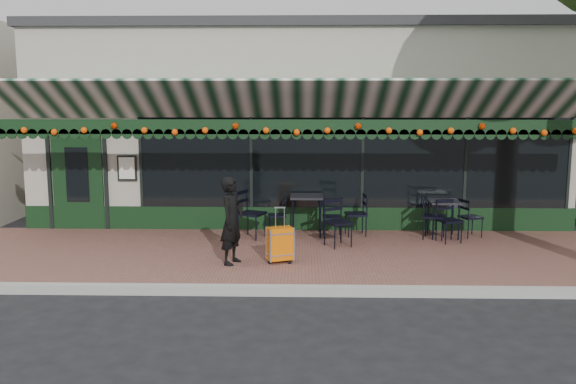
{
  "coord_description": "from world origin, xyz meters",
  "views": [
    {
      "loc": [
        0.13,
        -9.09,
        3.0
      ],
      "look_at": [
        -0.14,
        1.6,
        1.35
      ],
      "focal_mm": 38.0,
      "sensor_mm": 36.0,
      "label": 1
    }
  ],
  "objects_px": {
    "chair_a_extra": "(471,218)",
    "chair_solo": "(252,214)",
    "cafe_table_b": "(307,199)",
    "chair_b_left": "(277,216)",
    "chair_a_front": "(449,221)",
    "chair_b_front": "(338,223)",
    "woman": "(232,221)",
    "chair_a_left": "(356,215)",
    "chair_a_right": "(434,217)",
    "cafe_table_a": "(444,204)",
    "suitcase": "(280,244)",
    "chair_b_right": "(332,217)"
  },
  "relations": [
    {
      "from": "woman",
      "to": "chair_b_front",
      "type": "relative_size",
      "value": 1.65
    },
    {
      "from": "chair_b_left",
      "to": "cafe_table_b",
      "type": "bearing_deg",
      "value": 71.54
    },
    {
      "from": "cafe_table_b",
      "to": "chair_b_front",
      "type": "xyz_separation_m",
      "value": [
        0.61,
        -1.0,
        -0.29
      ]
    },
    {
      "from": "woman",
      "to": "chair_a_left",
      "type": "xyz_separation_m",
      "value": [
        2.33,
        2.27,
        -0.32
      ]
    },
    {
      "from": "cafe_table_b",
      "to": "suitcase",
      "type": "bearing_deg",
      "value": -102.04
    },
    {
      "from": "chair_a_right",
      "to": "chair_a_extra",
      "type": "relative_size",
      "value": 1.12
    },
    {
      "from": "chair_a_extra",
      "to": "chair_solo",
      "type": "distance_m",
      "value": 4.53
    },
    {
      "from": "chair_b_right",
      "to": "chair_b_front",
      "type": "distance_m",
      "value": 0.82
    },
    {
      "from": "chair_a_right",
      "to": "chair_solo",
      "type": "xyz_separation_m",
      "value": [
        -3.73,
        -0.03,
        0.05
      ]
    },
    {
      "from": "suitcase",
      "to": "chair_a_extra",
      "type": "xyz_separation_m",
      "value": [
        3.87,
        2.12,
        0.08
      ]
    },
    {
      "from": "suitcase",
      "to": "cafe_table_b",
      "type": "distance_m",
      "value": 2.31
    },
    {
      "from": "woman",
      "to": "chair_a_right",
      "type": "relative_size",
      "value": 1.68
    },
    {
      "from": "chair_a_extra",
      "to": "chair_solo",
      "type": "relative_size",
      "value": 0.81
    },
    {
      "from": "woman",
      "to": "chair_solo",
      "type": "distance_m",
      "value": 2.0
    },
    {
      "from": "suitcase",
      "to": "chair_solo",
      "type": "xyz_separation_m",
      "value": [
        -0.65,
        1.9,
        0.17
      ]
    },
    {
      "from": "cafe_table_b",
      "to": "chair_a_left",
      "type": "distance_m",
      "value": 1.08
    },
    {
      "from": "suitcase",
      "to": "chair_a_left",
      "type": "xyz_separation_m",
      "value": [
        1.51,
        2.19,
        0.11
      ]
    },
    {
      "from": "chair_a_front",
      "to": "chair_b_right",
      "type": "relative_size",
      "value": 1.05
    },
    {
      "from": "chair_solo",
      "to": "chair_b_front",
      "type": "bearing_deg",
      "value": -87.81
    },
    {
      "from": "chair_a_right",
      "to": "chair_b_front",
      "type": "height_order",
      "value": "chair_b_front"
    },
    {
      "from": "suitcase",
      "to": "chair_b_right",
      "type": "xyz_separation_m",
      "value": [
        1.0,
        2.03,
        0.08
      ]
    },
    {
      "from": "chair_a_extra",
      "to": "chair_b_right",
      "type": "relative_size",
      "value": 0.98
    },
    {
      "from": "chair_a_left",
      "to": "chair_b_right",
      "type": "xyz_separation_m",
      "value": [
        -0.5,
        -0.16,
        -0.03
      ]
    },
    {
      "from": "woman",
      "to": "chair_b_right",
      "type": "relative_size",
      "value": 1.84
    },
    {
      "from": "chair_a_front",
      "to": "woman",
      "type": "bearing_deg",
      "value": -177.04
    },
    {
      "from": "suitcase",
      "to": "chair_b_right",
      "type": "height_order",
      "value": "suitcase"
    },
    {
      "from": "chair_b_right",
      "to": "chair_solo",
      "type": "bearing_deg",
      "value": 94.9
    },
    {
      "from": "cafe_table_b",
      "to": "chair_b_left",
      "type": "bearing_deg",
      "value": 168.32
    },
    {
      "from": "suitcase",
      "to": "chair_a_front",
      "type": "height_order",
      "value": "suitcase"
    },
    {
      "from": "chair_a_front",
      "to": "chair_solo",
      "type": "bearing_deg",
      "value": 156.61
    },
    {
      "from": "woman",
      "to": "chair_a_front",
      "type": "relative_size",
      "value": 1.76
    },
    {
      "from": "cafe_table_b",
      "to": "chair_a_right",
      "type": "height_order",
      "value": "chair_a_right"
    },
    {
      "from": "chair_b_left",
      "to": "chair_b_front",
      "type": "bearing_deg",
      "value": 40.76
    },
    {
      "from": "chair_a_front",
      "to": "chair_a_right",
      "type": "bearing_deg",
      "value": 107.61
    },
    {
      "from": "chair_a_front",
      "to": "chair_solo",
      "type": "distance_m",
      "value": 3.98
    },
    {
      "from": "chair_a_extra",
      "to": "cafe_table_a",
      "type": "bearing_deg",
      "value": 74.52
    },
    {
      "from": "chair_a_front",
      "to": "chair_solo",
      "type": "xyz_separation_m",
      "value": [
        -3.97,
        0.28,
        0.07
      ]
    },
    {
      "from": "chair_a_front",
      "to": "chair_b_left",
      "type": "relative_size",
      "value": 1.13
    },
    {
      "from": "woman",
      "to": "chair_solo",
      "type": "relative_size",
      "value": 1.53
    },
    {
      "from": "chair_a_front",
      "to": "chair_b_left",
      "type": "bearing_deg",
      "value": 148.74
    },
    {
      "from": "chair_a_right",
      "to": "chair_b_front",
      "type": "distance_m",
      "value": 2.12
    },
    {
      "from": "cafe_table_b",
      "to": "chair_b_front",
      "type": "distance_m",
      "value": 1.21
    },
    {
      "from": "suitcase",
      "to": "cafe_table_b",
      "type": "bearing_deg",
      "value": 56.08
    },
    {
      "from": "woman",
      "to": "suitcase",
      "type": "height_order",
      "value": "woman"
    },
    {
      "from": "woman",
      "to": "chair_a_left",
      "type": "relative_size",
      "value": 1.72
    },
    {
      "from": "suitcase",
      "to": "chair_a_right",
      "type": "height_order",
      "value": "suitcase"
    },
    {
      "from": "chair_solo",
      "to": "woman",
      "type": "bearing_deg",
      "value": -161.43
    },
    {
      "from": "cafe_table_a",
      "to": "chair_a_left",
      "type": "bearing_deg",
      "value": 176.15
    },
    {
      "from": "chair_a_extra",
      "to": "chair_solo",
      "type": "height_order",
      "value": "chair_solo"
    },
    {
      "from": "woman",
      "to": "chair_solo",
      "type": "xyz_separation_m",
      "value": [
        0.17,
        1.98,
        -0.26
      ]
    }
  ]
}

